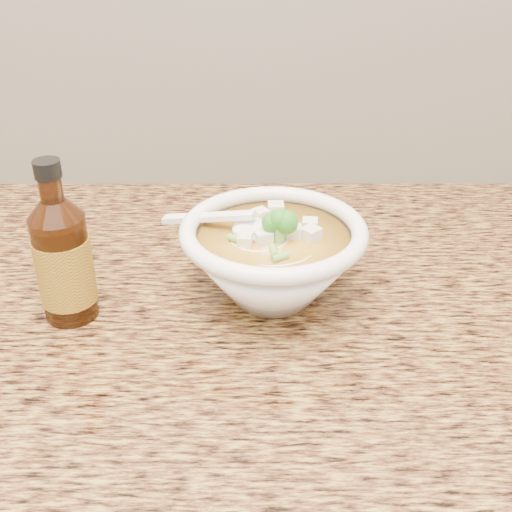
{
  "coord_description": "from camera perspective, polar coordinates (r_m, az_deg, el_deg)",
  "views": [
    {
      "loc": [
        0.11,
        1.01,
        1.34
      ],
      "look_at": [
        0.11,
        1.65,
        0.96
      ],
      "focal_mm": 45.0,
      "sensor_mm": 36.0,
      "label": 1
    }
  ],
  "objects": [
    {
      "name": "counter_slab",
      "position": [
        0.82,
        -8.12,
        -3.77
      ],
      "size": [
        4.0,
        0.68,
        0.04
      ],
      "primitive_type": "cube",
      "color": "olive",
      "rests_on": "cabinet"
    },
    {
      "name": "soup_bowl",
      "position": [
        0.75,
        1.51,
        -0.33
      ],
      "size": [
        0.24,
        0.22,
        0.12
      ],
      "rotation": [
        0.0,
        0.0,
        0.37
      ],
      "color": "white",
      "rests_on": "counter_slab"
    },
    {
      "name": "hot_sauce_bottle",
      "position": [
        0.74,
        -16.73,
        -0.41
      ],
      "size": [
        0.07,
        0.07,
        0.19
      ],
      "rotation": [
        0.0,
        0.0,
        0.09
      ],
      "color": "#401C08",
      "rests_on": "counter_slab"
    }
  ]
}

